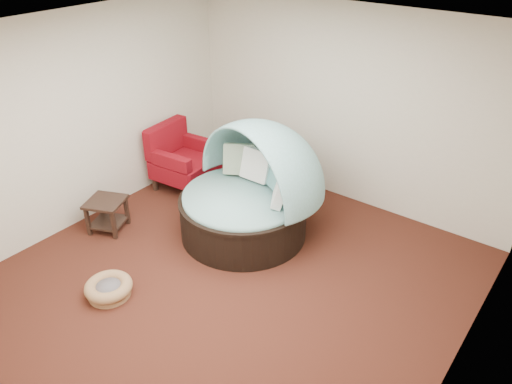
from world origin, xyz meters
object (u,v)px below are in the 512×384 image
Objects in this scene: canopy_daybed at (249,185)px; side_table at (107,211)px; pet_basket at (109,288)px; red_armchair at (181,159)px.

canopy_daybed reaches higher than side_table.
pet_basket is (-0.48, -1.98, -0.62)m from canopy_daybed.
red_armchair is 1.51m from side_table.
canopy_daybed is 3.39× the size of side_table.
canopy_daybed reaches higher than red_armchair.
red_armchair is at bearing 115.86° from pet_basket.
canopy_daybed is at bearing -18.26° from red_armchair.
canopy_daybed is 2.12m from pet_basket.
canopy_daybed reaches higher than pet_basket.
pet_basket is at bearing -69.20° from red_armchair.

